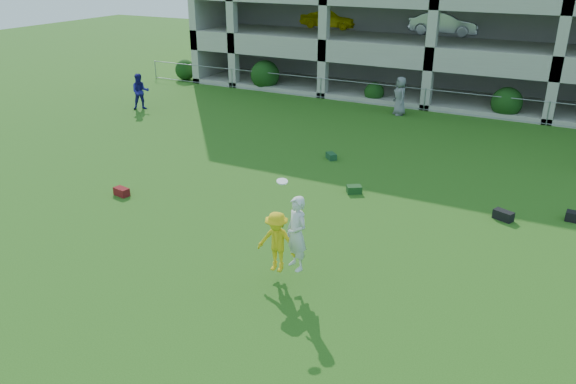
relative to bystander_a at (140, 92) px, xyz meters
The scene contains 11 objects.
ground 18.33m from the bystander_a, 42.52° to the right, with size 100.00×100.00×0.00m, color #235114.
bystander_a is the anchor object (origin of this frame).
bystander_c 13.60m from the bystander_a, 22.74° to the left, with size 0.96×0.62×1.96m, color slate.
bag_red_a 11.82m from the bystander_a, 52.54° to the right, with size 0.55×0.30×0.28m, color #570F0F.
bag_green_c 15.25m from the bystander_a, 21.01° to the right, with size 0.50×0.35×0.26m, color #133614.
crate_d 21.52m from the bystander_a, 11.83° to the right, with size 0.35×0.35×0.30m, color black.
bag_black_e 19.88m from the bystander_a, 15.55° to the right, with size 0.60×0.30×0.30m, color black.
bag_green_g 12.43m from the bystander_a, 12.20° to the right, with size 0.50×0.30×0.25m, color #143718.
frisbee_contest 18.76m from the bystander_a, 38.41° to the right, with size 1.55×0.79×2.54m.
fence 15.03m from the bystander_a, 26.17° to the left, with size 36.06×0.06×1.20m.
shrub_row 19.52m from the bystander_a, 22.07° to the left, with size 34.38×2.52×3.50m.
Camera 1 is at (6.93, -10.14, 7.72)m, focal length 35.00 mm.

